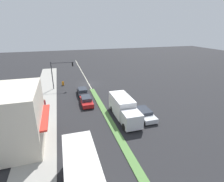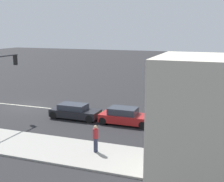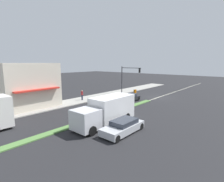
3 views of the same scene
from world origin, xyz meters
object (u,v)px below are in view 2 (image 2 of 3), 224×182
(pedestrian, at_px, (96,138))
(sedan_dark, at_px, (75,111))
(delivery_truck, at_px, (205,101))
(hatchback_red, at_px, (125,116))
(sedan_silver, at_px, (216,104))

(pedestrian, bearing_deg, sedan_dark, -143.65)
(delivery_truck, height_order, hatchback_red, delivery_truck)
(sedan_silver, relative_size, sedan_dark, 1.08)
(hatchback_red, bearing_deg, sedan_dark, -90.00)
(hatchback_red, xyz_separation_m, sedan_dark, (0.00, -4.52, -0.02))
(pedestrian, height_order, sedan_dark, pedestrian)
(sedan_silver, bearing_deg, hatchback_red, -43.20)
(pedestrian, distance_m, sedan_dark, 8.02)
(pedestrian, xyz_separation_m, delivery_truck, (-10.85, 5.68, 0.44))
(delivery_truck, height_order, sedan_silver, delivery_truck)
(pedestrian, xyz_separation_m, sedan_dark, (-6.45, -4.75, -0.41))
(delivery_truck, relative_size, hatchback_red, 1.82)
(delivery_truck, xyz_separation_m, sedan_silver, (-2.80, 0.85, -0.86))
(pedestrian, distance_m, delivery_truck, 12.25)
(sedan_silver, bearing_deg, sedan_dark, -57.44)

